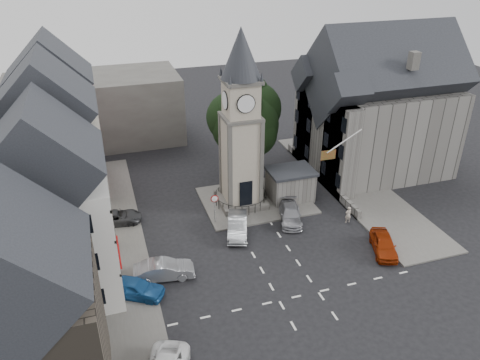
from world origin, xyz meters
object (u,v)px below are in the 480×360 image
object	(u,v)px
clock_tower	(241,123)
pedestrian	(348,215)
stone_shelter	(290,184)
car_east_red	(384,244)
car_west_blue	(134,288)

from	to	relation	value
clock_tower	pedestrian	size ratio (longest dim) A/B	10.22
stone_shelter	car_east_red	bearing A→B (deg)	-69.61
car_east_red	car_west_blue	bearing A→B (deg)	-161.78
car_east_red	pedestrian	world-z (taller)	pedestrian
clock_tower	car_west_blue	world-z (taller)	clock_tower
car_west_blue	pedestrian	size ratio (longest dim) A/B	2.65
pedestrian	car_east_red	bearing A→B (deg)	94.45
stone_shelter	car_east_red	size ratio (longest dim) A/B	1.03
stone_shelter	car_west_blue	world-z (taller)	stone_shelter
car_east_red	pedestrian	bearing A→B (deg)	117.50
clock_tower	pedestrian	bearing A→B (deg)	-36.83
car_west_blue	pedestrian	distance (m)	19.41
stone_shelter	car_east_red	distance (m)	10.91
clock_tower	pedestrian	distance (m)	12.39
stone_shelter	pedestrian	xyz separation A→B (m)	(3.20, -5.50, -0.75)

